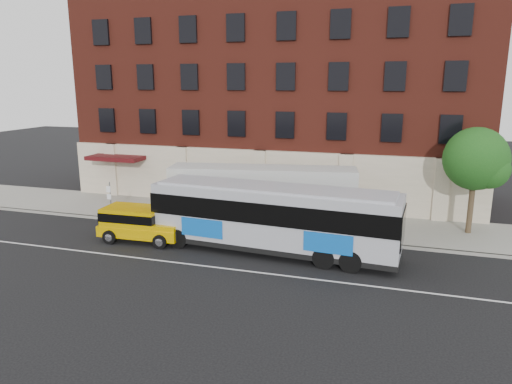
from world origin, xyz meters
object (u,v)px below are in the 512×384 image
(sign_pole, at_px, (110,198))
(yellow_suv, at_px, (139,222))
(city_bus, at_px, (273,216))
(shipping_container, at_px, (262,198))
(street_tree, at_px, (476,161))

(sign_pole, relative_size, yellow_suv, 0.49)
(city_bus, xyz_separation_m, shipping_container, (-1.79, 4.14, -0.11))
(sign_pole, bearing_deg, city_bus, -13.36)
(city_bus, height_order, shipping_container, shipping_container)
(city_bus, height_order, yellow_suv, city_bus)
(street_tree, xyz_separation_m, city_bus, (-10.32, -6.12, -2.43))
(sign_pole, relative_size, street_tree, 0.40)
(street_tree, bearing_deg, sign_pole, -171.39)
(shipping_container, bearing_deg, street_tree, 9.29)
(yellow_suv, bearing_deg, city_bus, 2.71)
(sign_pole, height_order, yellow_suv, sign_pole)
(shipping_container, bearing_deg, yellow_suv, -142.98)
(yellow_suv, bearing_deg, street_tree, 19.74)
(city_bus, bearing_deg, shipping_container, 113.35)
(sign_pole, distance_m, city_bus, 12.06)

